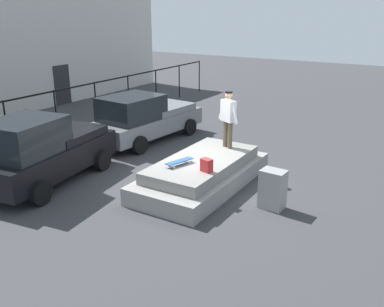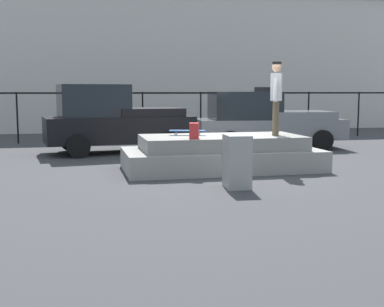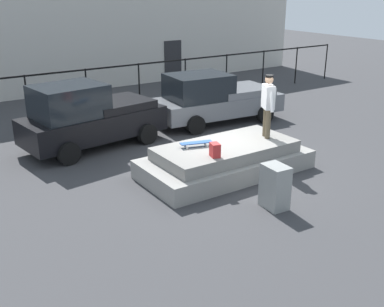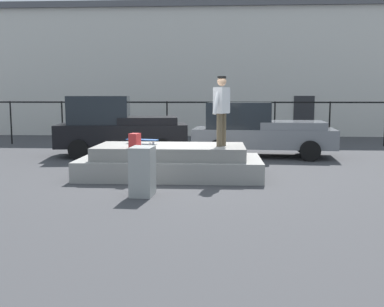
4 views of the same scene
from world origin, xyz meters
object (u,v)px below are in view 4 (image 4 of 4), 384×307
object	(u,v)px
skateboarder	(222,106)
backpack	(135,141)
skateboard	(142,140)
car_black_pickup_near	(118,127)
car_grey_pickup_mid	(258,130)
utility_box	(142,171)

from	to	relation	value
skateboarder	backpack	distance (m)	2.25
skateboarder	backpack	bearing A→B (deg)	-167.74
backpack	skateboard	bearing A→B (deg)	12.89
skateboard	car_black_pickup_near	xyz separation A→B (m)	(-1.43, 3.61, 0.08)
backpack	car_grey_pickup_mid	bearing A→B (deg)	-20.98
skateboarder	skateboard	bearing A→B (deg)	168.79
skateboarder	car_grey_pickup_mid	bearing A→B (deg)	72.91
skateboard	car_grey_pickup_mid	size ratio (longest dim) A/B	0.18
backpack	utility_box	world-z (taller)	backpack
skateboarder	car_grey_pickup_mid	size ratio (longest dim) A/B	0.36
backpack	car_black_pickup_near	size ratio (longest dim) A/B	0.08
skateboarder	car_black_pickup_near	world-z (taller)	skateboarder
utility_box	skateboarder	bearing A→B (deg)	56.28
backpack	car_black_pickup_near	distance (m)	4.67
car_black_pickup_near	car_grey_pickup_mid	xyz separation A→B (m)	(4.71, 0.09, -0.08)
car_black_pickup_near	car_grey_pickup_mid	world-z (taller)	car_black_pickup_near
skateboard	car_black_pickup_near	distance (m)	3.88
skateboarder	utility_box	bearing A→B (deg)	-127.69
car_grey_pickup_mid	car_black_pickup_near	bearing A→B (deg)	-178.94
backpack	utility_box	size ratio (longest dim) A/B	0.34
backpack	car_grey_pickup_mid	xyz separation A→B (m)	(3.31, 4.54, -0.07)
car_grey_pickup_mid	skateboard	bearing A→B (deg)	-131.58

